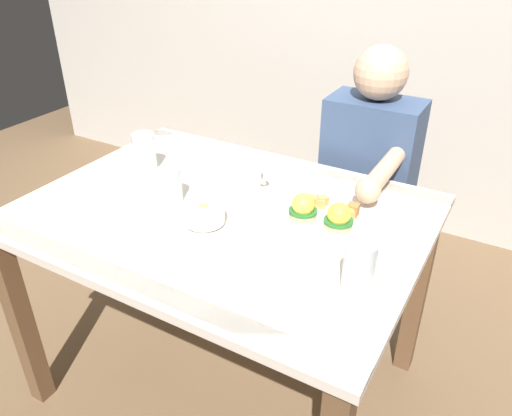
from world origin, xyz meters
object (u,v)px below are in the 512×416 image
dining_table (224,239)px  diner_person (366,178)px  water_glass_far (170,187)px  water_glass_extra (359,271)px  coffee_mug (250,172)px  water_glass_near (145,154)px  fruit_bowl (203,215)px  fork (99,190)px  eggs_benedict_plate (322,217)px

dining_table → diner_person: (0.26, 0.60, 0.02)m
water_glass_far → water_glass_extra: bearing=-10.9°
coffee_mug → water_glass_near: water_glass_near is taller
dining_table → coffee_mug: size_ratio=10.77×
coffee_mug → water_glass_extra: bearing=-34.5°
coffee_mug → water_glass_extra: 0.60m
fruit_bowl → water_glass_extra: (0.49, -0.07, 0.03)m
coffee_mug → diner_person: diner_person is taller
fruit_bowl → coffee_mug: (-0.01, 0.27, 0.02)m
fruit_bowl → fork: bearing=-179.4°
coffee_mug → diner_person: 0.52m
dining_table → diner_person: bearing=66.7°
coffee_mug → water_glass_near: (-0.38, -0.08, 0.01)m
fruit_bowl → water_glass_far: (-0.17, 0.06, 0.02)m
dining_table → fork: (-0.42, -0.10, 0.11)m
eggs_benedict_plate → coffee_mug: 0.32m
dining_table → water_glass_extra: (0.49, -0.16, 0.16)m
water_glass_far → coffee_mug: bearing=53.3°
coffee_mug → water_glass_far: water_glass_far is taller
eggs_benedict_plate → fork: size_ratio=1.90×
water_glass_near → water_glass_far: size_ratio=1.19×
dining_table → coffee_mug: coffee_mug is taller
eggs_benedict_plate → coffee_mug: coffee_mug is taller
fruit_bowl → diner_person: size_ratio=0.11×
water_glass_near → diner_person: 0.83m
water_glass_extra → fruit_bowl: bearing=172.1°
eggs_benedict_plate → diner_person: bearing=93.9°
eggs_benedict_plate → water_glass_far: bearing=-166.9°
fork → water_glass_near: (0.03, 0.20, 0.06)m
fork → coffee_mug: bearing=34.5°
water_glass_extra → dining_table: bearing=161.5°
water_glass_far → eggs_benedict_plate: bearing=13.1°
fork → water_glass_far: 0.26m
eggs_benedict_plate → diner_person: diner_person is taller
dining_table → water_glass_far: water_glass_far is taller
coffee_mug → water_glass_extra: (0.50, -0.34, 0.01)m
dining_table → coffee_mug: bearing=93.0°
dining_table → water_glass_near: size_ratio=9.01×
eggs_benedict_plate → fruit_bowl: bearing=-150.6°
water_glass_far → dining_table: bearing=12.0°
water_glass_near → water_glass_extra: bearing=-16.9°
eggs_benedict_plate → dining_table: bearing=-166.2°
fruit_bowl → water_glass_near: (-0.39, 0.20, 0.03)m
fruit_bowl → water_glass_far: water_glass_far is taller
fruit_bowl → water_glass_far: bearing=160.6°
fruit_bowl → water_glass_extra: 0.50m
eggs_benedict_plate → water_glass_far: (-0.46, -0.11, 0.02)m
coffee_mug → fork: (-0.41, -0.28, -0.05)m
coffee_mug → water_glass_extra: size_ratio=0.81×
water_glass_near → water_glass_far: bearing=-32.3°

